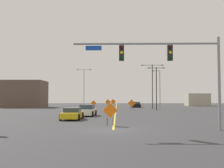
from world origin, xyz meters
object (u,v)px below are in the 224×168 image
at_px(street_lamp_far_right, 159,87).
at_px(car_black_mid, 136,105).
at_px(street_lamp_near_left, 84,85).
at_px(construction_sign_median_near, 108,102).
at_px(construction_sign_left_shoulder, 94,104).
at_px(car_white_near, 87,111).
at_px(street_lamp_mid_right, 156,85).
at_px(construction_sign_right_shoulder, 132,104).
at_px(construction_sign_left_lane, 110,111).
at_px(traffic_signal_assembly, 170,61).
at_px(street_lamp_far_left, 152,82).
at_px(construction_sign_median_far, 113,102).
at_px(car_yellow_distant, 72,114).

bearing_deg(street_lamp_far_right, car_black_mid, 117.79).
distance_m(street_lamp_near_left, construction_sign_median_near, 12.76).
height_order(construction_sign_left_shoulder, car_white_near, construction_sign_left_shoulder).
relative_size(street_lamp_mid_right, construction_sign_right_shoulder, 3.99).
bearing_deg(construction_sign_left_lane, construction_sign_median_near, 92.16).
bearing_deg(car_white_near, traffic_signal_assembly, -64.53).
height_order(street_lamp_far_left, construction_sign_left_shoulder, street_lamp_far_left).
xyz_separation_m(street_lamp_far_left, construction_sign_right_shoulder, (-4.63, -7.61, -4.18)).
bearing_deg(construction_sign_median_far, construction_sign_left_shoulder, -102.64).
xyz_separation_m(construction_sign_right_shoulder, car_white_near, (-6.21, -15.02, -0.56)).
distance_m(street_lamp_near_left, car_black_mid, 16.09).
bearing_deg(construction_sign_median_near, street_lamp_near_left, 124.05).
bearing_deg(construction_sign_median_near, car_yellow_distant, -93.95).
height_order(street_lamp_far_left, construction_sign_left_lane, street_lamp_far_left).
xyz_separation_m(street_lamp_far_left, car_black_mid, (-2.78, 9.05, -4.76)).
bearing_deg(traffic_signal_assembly, construction_sign_median_far, 95.30).
relative_size(street_lamp_far_right, street_lamp_mid_right, 1.02).
distance_m(street_lamp_far_right, construction_sign_median_far, 14.59).
xyz_separation_m(street_lamp_mid_right, construction_sign_left_lane, (-7.68, -28.74, -3.52)).
relative_size(street_lamp_far_left, car_white_near, 2.02).
distance_m(traffic_signal_assembly, street_lamp_far_left, 38.02).
distance_m(traffic_signal_assembly, street_lamp_far_right, 39.04).
height_order(construction_sign_median_far, car_black_mid, construction_sign_median_far).
distance_m(construction_sign_left_lane, construction_sign_right_shoulder, 27.29).
xyz_separation_m(construction_sign_median_near, car_white_near, (-1.56, -29.46, -0.59)).
relative_size(traffic_signal_assembly, car_white_near, 2.23).
bearing_deg(street_lamp_far_right, construction_sign_median_near, 151.06).
distance_m(traffic_signal_assembly, street_lamp_mid_right, 32.06).
xyz_separation_m(street_lamp_near_left, construction_sign_right_shoulder, (11.33, -24.33, -4.55)).
bearing_deg(car_yellow_distant, construction_sign_median_near, 86.05).
xyz_separation_m(street_lamp_far_left, construction_sign_median_far, (-8.15, 11.31, -4.12)).
height_order(street_lamp_mid_right, car_yellow_distant, street_lamp_mid_right).
xyz_separation_m(street_lamp_far_left, car_yellow_distant, (-11.72, -28.50, -4.82)).
bearing_deg(car_white_near, car_black_mid, 75.72).
height_order(construction_sign_median_near, construction_sign_median_far, construction_sign_median_far).
relative_size(street_lamp_far_left, construction_sign_left_shoulder, 5.11).
bearing_deg(car_yellow_distant, construction_sign_left_lane, -57.20).
relative_size(street_lamp_far_right, construction_sign_median_far, 4.00).
bearing_deg(construction_sign_median_far, construction_sign_median_near, -104.19).
distance_m(construction_sign_right_shoulder, car_black_mid, 16.77).
distance_m(construction_sign_median_far, car_yellow_distant, 39.98).
height_order(traffic_signal_assembly, car_yellow_distant, traffic_signal_assembly).
relative_size(construction_sign_left_shoulder, construction_sign_median_near, 0.90).
xyz_separation_m(street_lamp_mid_right, car_yellow_distant, (-11.69, -22.52, -4.07)).
bearing_deg(car_white_near, construction_sign_right_shoulder, 67.52).
distance_m(street_lamp_near_left, street_lamp_far_right, 23.66).
height_order(street_lamp_near_left, car_white_near, street_lamp_near_left).
bearing_deg(car_white_near, street_lamp_far_right, 62.20).
xyz_separation_m(traffic_signal_assembly, construction_sign_median_near, (-5.69, 44.69, -3.47)).
height_order(construction_sign_left_lane, construction_sign_right_shoulder, construction_sign_right_shoulder).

